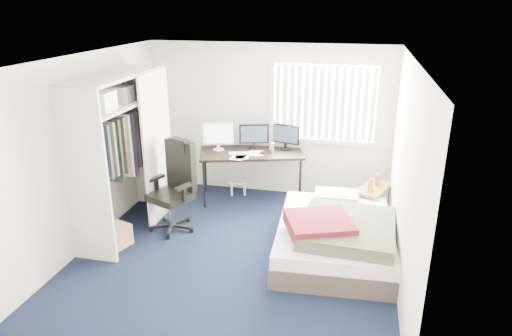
{
  "coord_description": "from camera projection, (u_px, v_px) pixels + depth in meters",
  "views": [
    {
      "loc": [
        1.42,
        -5.1,
        3.11
      ],
      "look_at": [
        0.17,
        0.4,
        1.04
      ],
      "focal_mm": 32.0,
      "sensor_mm": 36.0,
      "label": 1
    }
  ],
  "objects": [
    {
      "name": "bed",
      "position": [
        336.0,
        235.0,
        5.86
      ],
      "size": [
        1.56,
        2.02,
        0.65
      ],
      "color": "#40352E",
      "rests_on": "ground"
    },
    {
      "name": "pine_box",
      "position": [
        115.0,
        235.0,
        6.15
      ],
      "size": [
        0.46,
        0.4,
        0.29
      ],
      "primitive_type": "cube",
      "rotation": [
        0.0,
        0.0,
        -0.32
      ],
      "color": "tan",
      "rests_on": "ground"
    },
    {
      "name": "room_shell",
      "position": [
        235.0,
        141.0,
        5.51
      ],
      "size": [
        4.2,
        4.2,
        4.2
      ],
      "color": "silver",
      "rests_on": "ground"
    },
    {
      "name": "closet",
      "position": [
        121.0,
        139.0,
        6.16
      ],
      "size": [
        0.64,
        1.84,
        2.22
      ],
      "color": "beige",
      "rests_on": "ground"
    },
    {
      "name": "desk",
      "position": [
        251.0,
        150.0,
        7.4
      ],
      "size": [
        1.8,
        1.21,
        1.27
      ],
      "color": "black",
      "rests_on": "ground"
    },
    {
      "name": "footstool",
      "position": [
        238.0,
        183.0,
        7.75
      ],
      "size": [
        0.35,
        0.31,
        0.24
      ],
      "color": "white",
      "rests_on": "ground"
    },
    {
      "name": "office_chair",
      "position": [
        175.0,
        195.0,
        6.51
      ],
      "size": [
        0.8,
        0.8,
        1.31
      ],
      "color": "black",
      "rests_on": "ground"
    },
    {
      "name": "window_assembly",
      "position": [
        324.0,
        103.0,
        7.16
      ],
      "size": [
        1.72,
        0.09,
        1.32
      ],
      "color": "white",
      "rests_on": "ground"
    },
    {
      "name": "ground",
      "position": [
        237.0,
        251.0,
        6.03
      ],
      "size": [
        4.2,
        4.2,
        0.0
      ],
      "primitive_type": "plane",
      "color": "black",
      "rests_on": "ground"
    },
    {
      "name": "nightstand",
      "position": [
        374.0,
        191.0,
        6.85
      ],
      "size": [
        0.62,
        0.79,
        0.67
      ],
      "color": "brown",
      "rests_on": "ground"
    }
  ]
}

